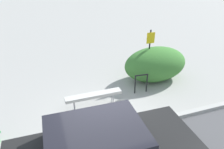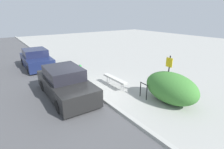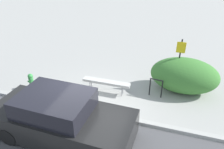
{
  "view_description": "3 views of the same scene",
  "coord_description": "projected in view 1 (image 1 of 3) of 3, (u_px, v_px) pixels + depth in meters",
  "views": [
    {
      "loc": [
        -1.5,
        -4.9,
        4.85
      ],
      "look_at": [
        0.8,
        1.74,
        1.12
      ],
      "focal_mm": 35.0,
      "sensor_mm": 36.0,
      "label": 1
    },
    {
      "loc": [
        7.93,
        -4.22,
        4.21
      ],
      "look_at": [
        -0.52,
        1.7,
        0.6
      ],
      "focal_mm": 28.0,
      "sensor_mm": 36.0,
      "label": 2
    },
    {
      "loc": [
        2.68,
        -5.96,
        5.28
      ],
      "look_at": [
        0.18,
        1.84,
        0.74
      ],
      "focal_mm": 35.0,
      "sensor_mm": 36.0,
      "label": 3
    }
  ],
  "objects": [
    {
      "name": "curb",
      "position": [
        106.0,
        133.0,
        6.76
      ],
      "size": [
        60.0,
        0.2,
        0.13
      ],
      "color": "#A8A8A3",
      "rests_on": "ground_plane"
    },
    {
      "name": "shrub_hedge",
      "position": [
        155.0,
        64.0,
        9.57
      ],
      "size": [
        2.84,
        1.7,
        1.52
      ],
      "color": "#3D7A33",
      "rests_on": "ground_plane"
    },
    {
      "name": "ground_plane",
      "position": [
        106.0,
        135.0,
        6.8
      ],
      "size": [
        60.0,
        60.0,
        0.0
      ],
      "primitive_type": "plane",
      "color": "#9E9E99"
    },
    {
      "name": "sign_post",
      "position": [
        149.0,
        51.0,
        9.27
      ],
      "size": [
        0.36,
        0.08,
        2.3
      ],
      "color": "black",
      "rests_on": "ground_plane"
    },
    {
      "name": "bike_rack",
      "position": [
        141.0,
        82.0,
        8.73
      ],
      "size": [
        0.55,
        0.09,
        0.83
      ],
      "rotation": [
        0.0,
        0.0,
        -0.08
      ],
      "color": "black",
      "rests_on": "ground_plane"
    },
    {
      "name": "bench",
      "position": [
        94.0,
        95.0,
        7.84
      ],
      "size": [
        2.06,
        0.31,
        0.57
      ],
      "rotation": [
        0.0,
        0.0,
        -0.0
      ],
      "color": "#99999E",
      "rests_on": "ground_plane"
    }
  ]
}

